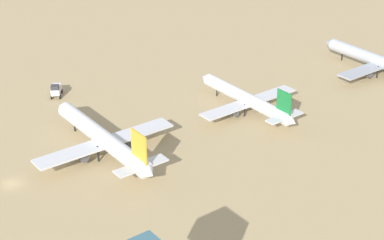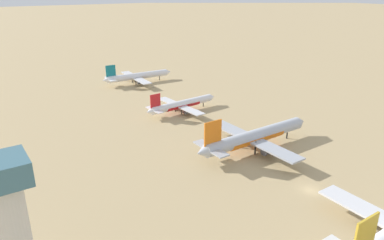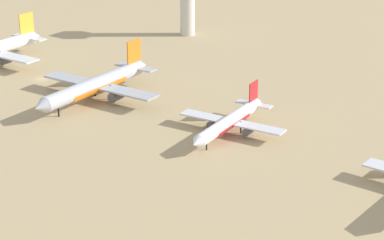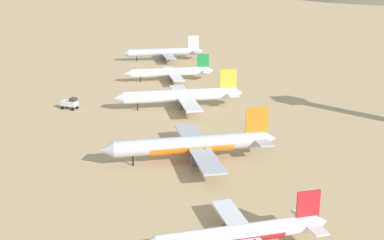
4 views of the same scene
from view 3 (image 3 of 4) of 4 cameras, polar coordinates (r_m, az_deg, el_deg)
The scene contains 3 objects.
ground_plane at distance 214.99m, azimuth -11.01°, elevation 3.02°, with size 1800.00×1800.00×0.00m, color tan.
parked_jet_3 at distance 194.82m, azimuth -7.08°, elevation 2.60°, with size 42.04×34.05×12.15m.
parked_jet_4 at distance 172.56m, azimuth 2.83°, elevation -0.11°, with size 31.53×25.62×9.09m.
Camera 3 is at (142.38, 147.09, 65.69)m, focal length 72.03 mm.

